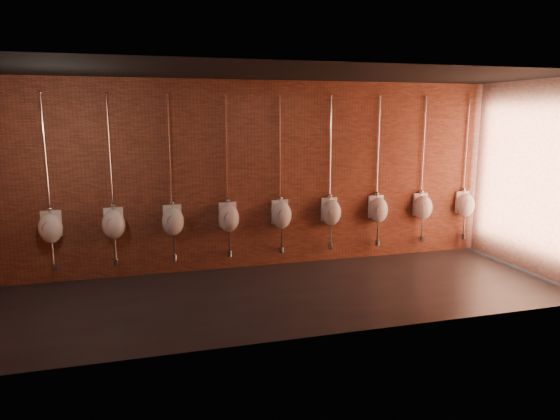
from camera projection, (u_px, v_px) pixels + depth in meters
The scene contains 11 objects.
ground at pixel (290, 293), 7.46m from camera, with size 8.50×8.50×0.00m, color black.
room_shell at pixel (290, 159), 7.08m from camera, with size 8.54×3.04×3.22m.
urinal_1 at pixel (51, 227), 7.67m from camera, with size 0.38×0.34×2.71m.
urinal_2 at pixel (114, 224), 7.92m from camera, with size 0.38×0.34×2.71m.
urinal_3 at pixel (173, 220), 8.16m from camera, with size 0.38×0.34×2.71m.
urinal_4 at pixel (229, 217), 8.41m from camera, with size 0.38×0.34×2.71m.
urinal_5 at pixel (281, 214), 8.65m from camera, with size 0.38×0.34×2.71m.
urinal_6 at pixel (331, 212), 8.90m from camera, with size 0.38×0.34×2.71m.
urinal_7 at pixel (378, 209), 9.14m from camera, with size 0.38×0.34×2.71m.
urinal_8 at pixel (423, 207), 9.39m from camera, with size 0.38×0.34×2.71m.
urinal_9 at pixel (465, 204), 9.63m from camera, with size 0.38×0.34×2.71m.
Camera 1 is at (-2.05, -6.79, 2.62)m, focal length 32.00 mm.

